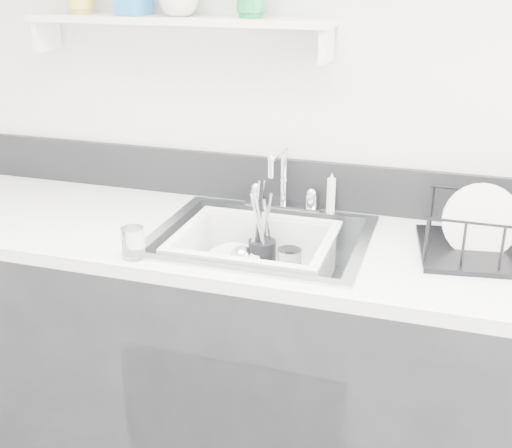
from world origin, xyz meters
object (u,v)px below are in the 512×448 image
(dish_rack, at_px, (500,230))
(wash_tub, at_px, (255,261))
(counter_run, at_px, (261,366))
(sink, at_px, (261,264))

(dish_rack, bearing_deg, wash_tub, 179.53)
(counter_run, height_order, sink, sink)
(counter_run, relative_size, dish_rack, 7.52)
(sink, xyz_separation_m, wash_tub, (-0.02, -0.01, 0.01))
(dish_rack, bearing_deg, sink, 178.54)
(counter_run, relative_size, sink, 5.00)
(wash_tub, bearing_deg, dish_rack, 7.48)
(wash_tub, distance_m, dish_rack, 0.71)
(counter_run, distance_m, dish_rack, 0.86)
(sink, distance_m, dish_rack, 0.70)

